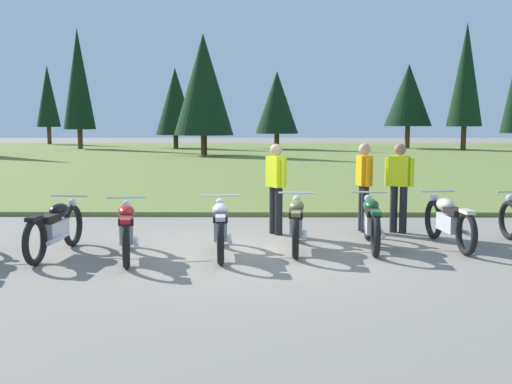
{
  "coord_description": "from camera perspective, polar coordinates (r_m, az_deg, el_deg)",
  "views": [
    {
      "loc": [
        0.08,
        -9.66,
        2.07
      ],
      "look_at": [
        0.0,
        0.6,
        0.9
      ],
      "focal_mm": 43.34,
      "sensor_mm": 36.0,
      "label": 1
    }
  ],
  "objects": [
    {
      "name": "forest_treeline",
      "position": [
        42.57,
        3.03,
        9.51
      ],
      "size": [
        41.53,
        26.55,
        8.87
      ],
      "color": "#47331E",
      "rests_on": "ground"
    },
    {
      "name": "grass_moorland",
      "position": [
        35.42,
        0.33,
        3.24
      ],
      "size": [
        80.0,
        44.0,
        0.1
      ],
      "primitive_type": "cube",
      "color": "olive",
      "rests_on": "ground"
    },
    {
      "name": "rider_checking_bike",
      "position": [
        11.78,
        13.07,
        0.87
      ],
      "size": [
        0.49,
        0.37,
        1.67
      ],
      "color": "black",
      "rests_on": "ground"
    },
    {
      "name": "rider_with_back_turned",
      "position": [
        11.76,
        9.94,
        0.94
      ],
      "size": [
        0.27,
        0.55,
        1.67
      ],
      "color": "black",
      "rests_on": "ground"
    },
    {
      "name": "motorcycle_british_green",
      "position": [
        10.33,
        10.63,
        -2.7
      ],
      "size": [
        0.62,
        2.1,
        0.88
      ],
      "color": "black",
      "rests_on": "ground"
    },
    {
      "name": "motorcycle_red",
      "position": [
        9.61,
        -11.86,
        -3.41
      ],
      "size": [
        0.72,
        2.08,
        0.88
      ],
      "color": "black",
      "rests_on": "ground"
    },
    {
      "name": "motorcycle_silver",
      "position": [
        9.67,
        -3.3,
        -3.22
      ],
      "size": [
        0.62,
        2.1,
        0.88
      ],
      "color": "black",
      "rests_on": "ground"
    },
    {
      "name": "rider_near_row_end",
      "position": [
        11.32,
        1.86,
        0.82
      ],
      "size": [
        0.38,
        0.47,
        1.67
      ],
      "color": "black",
      "rests_on": "ground"
    },
    {
      "name": "motorcycle_olive",
      "position": [
        10.06,
        3.73,
        -2.85
      ],
      "size": [
        0.62,
        2.1,
        0.88
      ],
      "color": "black",
      "rests_on": "ground"
    },
    {
      "name": "ground_plane",
      "position": [
        9.88,
        -0.03,
        -5.59
      ],
      "size": [
        140.0,
        140.0,
        0.0
      ],
      "primitive_type": "plane",
      "color": "gray"
    },
    {
      "name": "motorcycle_cream",
      "position": [
        10.75,
        17.37,
        -2.53
      ],
      "size": [
        0.62,
        2.1,
        0.88
      ],
      "color": "black",
      "rests_on": "ground"
    },
    {
      "name": "motorcycle_black",
      "position": [
        10.09,
        -18.03,
        -3.13
      ],
      "size": [
        0.62,
        2.1,
        0.88
      ],
      "color": "black",
      "rests_on": "ground"
    }
  ]
}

